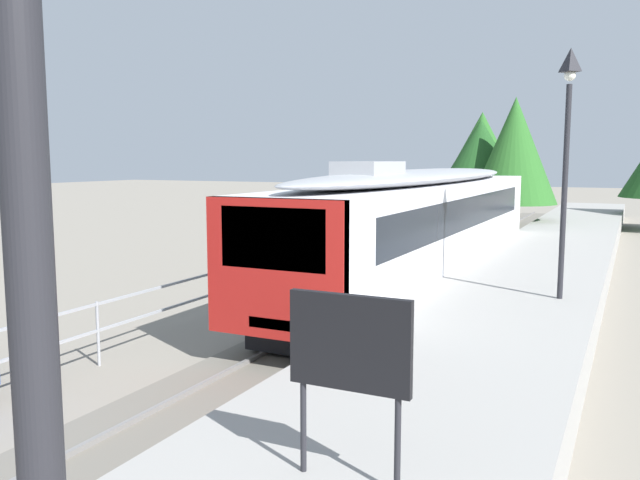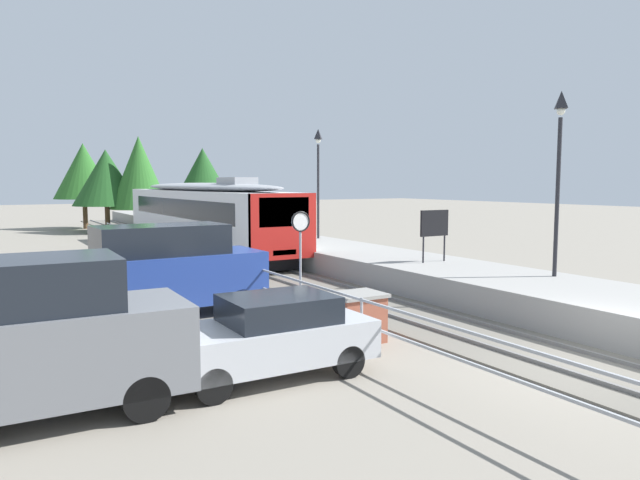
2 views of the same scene
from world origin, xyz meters
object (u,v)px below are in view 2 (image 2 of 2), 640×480
Objects in this scene: platform_lamp_near_end at (559,148)px; parked_van_grey at (16,339)px; brick_utility_cabinet at (357,317)px; commuter_train at (203,212)px; parked_van_blue at (170,269)px; platform_lamp_mid_platform at (318,163)px; parked_hatchback_silver at (269,335)px; speed_limit_sign at (301,234)px; platform_notice_board at (434,225)px.

platform_lamp_near_end reaches higher than parked_van_grey.
brick_utility_cabinet is at bearing -178.32° from platform_lamp_near_end.
commuter_train reaches higher than parked_van_blue.
parked_van_grey reaches higher than brick_utility_cabinet.
brick_utility_cabinet is at bearing -58.47° from parked_van_blue.
platform_lamp_mid_platform is at bearing 90.00° from platform_lamp_near_end.
platform_lamp_near_end is 4.42× the size of brick_utility_cabinet.
parked_van_blue is at bearing -113.00° from commuter_train.
brick_utility_cabinet is at bearing 22.88° from parked_hatchback_silver.
parked_van_grey is 1.00× the size of parked_van_blue.
speed_limit_sign reaches higher than brick_utility_cabinet.
commuter_train is 10.30× the size of platform_notice_board.
commuter_train is 14.56m from parked_van_blue.
commuter_train is 14.06m from speed_limit_sign.
commuter_train is at bearing 73.98° from parked_hatchback_silver.
parked_van_grey is at bearing -116.77° from commuter_train.
brick_utility_cabinet is 0.30× the size of parked_hatchback_silver.
platform_notice_board is at bearing 22.84° from parked_van_grey.
parked_van_grey is (-6.97, -1.16, 0.72)m from brick_utility_cabinet.
commuter_train is 4.61× the size of parked_hatchback_silver.
parked_van_blue is (-9.15, 0.35, -0.89)m from platform_notice_board.
platform_lamp_mid_platform is at bearing 46.81° from parked_van_grey.
platform_lamp_mid_platform is 1.08× the size of parked_van_blue.
parked_van_grey is at bearing -157.16° from platform_notice_board.
platform_notice_board is at bearing 102.46° from platform_lamp_near_end.
platform_lamp_mid_platform is 9.84m from platform_notice_board.
speed_limit_sign reaches higher than platform_notice_board.
platform_notice_board is at bearing 2.14° from speed_limit_sign.
parked_van_grey is (-13.20, -5.56, -0.89)m from platform_notice_board.
parked_van_blue is (-10.08, 4.55, -3.33)m from platform_lamp_near_end.
commuter_train is 14.16m from platform_notice_board.
platform_lamp_mid_platform is 18.45m from parked_hatchback_silver.
commuter_train reaches higher than speed_limit_sign.
parked_van_blue is at bearing 121.53° from brick_utility_cabinet.
platform_lamp_mid_platform is 11.83m from speed_limit_sign.
platform_lamp_mid_platform reaches higher than speed_limit_sign.
platform_lamp_mid_platform is 1.33× the size of parked_hatchback_silver.
platform_lamp_mid_platform reaches higher than commuter_train.
platform_lamp_mid_platform is at bearing 62.74° from brick_utility_cabinet.
parked_van_grey is at bearing -145.58° from speed_limit_sign.
brick_utility_cabinet is (-0.85, -4.20, -1.55)m from speed_limit_sign.
platform_lamp_mid_platform is 4.42× the size of brick_utility_cabinet.
platform_lamp_near_end reaches higher than parked_hatchback_silver.
commuter_train is at bearing 67.00° from parked_van_blue.
parked_van_grey is at bearing -170.59° from brick_utility_cabinet.
brick_utility_cabinet is 0.24× the size of parked_van_grey.
speed_limit_sign is at bearing 147.64° from platform_lamp_near_end.
commuter_train is at bearing 103.79° from platform_lamp_near_end.
platform_lamp_near_end is at bearing -32.36° from speed_limit_sign.
platform_lamp_near_end is 14.58m from parked_van_grey.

